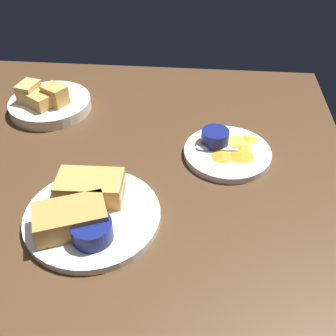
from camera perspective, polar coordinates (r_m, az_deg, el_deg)
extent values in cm
cube|color=#4C331E|center=(89.51, -8.74, -2.16)|extent=(110.00, 110.00, 3.00)
cylinder|color=silver|center=(79.47, -10.37, -6.81)|extent=(26.52, 26.52, 1.60)
cube|color=tan|center=(80.88, -11.04, -2.72)|extent=(13.21, 7.96, 4.80)
cube|color=#DB938E|center=(80.88, -11.04, -2.72)|extent=(13.45, 7.36, 0.80)
cube|color=#C68C42|center=(75.57, -13.73, -7.03)|extent=(14.89, 11.86, 4.80)
cube|color=#DB938E|center=(75.57, -13.73, -7.03)|extent=(14.90, 11.39, 0.80)
cylinder|color=navy|center=(73.51, -10.82, -8.77)|extent=(7.55, 7.55, 3.72)
cylinder|color=black|center=(72.43, -10.96, -8.01)|extent=(6.19, 6.19, 0.60)
cube|color=silver|center=(81.68, -11.69, -4.40)|extent=(2.78, 5.41, 0.40)
ellipsoid|color=silver|center=(77.67, -11.17, -7.06)|extent=(3.23, 3.79, 0.80)
cylinder|color=silver|center=(94.09, 8.47, 2.13)|extent=(20.28, 20.28, 1.60)
cylinder|color=navy|center=(94.44, 6.74, 4.39)|extent=(6.48, 6.48, 3.46)
cylinder|color=olive|center=(93.68, 6.80, 5.06)|extent=(5.31, 5.31, 0.60)
cube|color=silver|center=(93.44, 8.35, 2.65)|extent=(5.51, 0.88, 0.40)
ellipsoid|color=silver|center=(93.16, 4.99, 2.95)|extent=(3.23, 2.25, 0.80)
cone|color=orange|center=(92.17, 10.49, 1.81)|extent=(7.74, 7.74, 0.60)
cone|color=gold|center=(97.54, 6.68, 4.66)|extent=(7.66, 7.66, 0.60)
cone|color=orange|center=(94.22, 10.38, 2.78)|extent=(5.90, 5.90, 0.60)
cone|color=orange|center=(91.34, 7.73, 1.76)|extent=(5.74, 5.74, 0.60)
cone|color=gold|center=(96.44, 9.98, 3.82)|extent=(7.82, 7.82, 0.60)
cone|color=gold|center=(97.70, 11.59, 4.11)|extent=(5.42, 5.42, 0.60)
cylinder|color=silver|center=(114.16, -16.45, 8.67)|extent=(21.77, 21.77, 3.00)
cube|color=tan|center=(110.02, -15.82, 10.00)|extent=(7.40, 6.82, 5.02)
cube|color=tan|center=(113.57, -19.22, 10.23)|extent=(5.68, 6.86, 5.01)
cube|color=tan|center=(109.85, -17.86, 9.09)|extent=(7.43, 7.00, 3.64)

